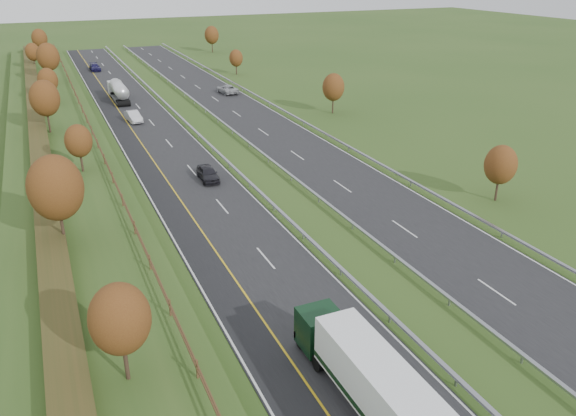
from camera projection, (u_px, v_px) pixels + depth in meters
name	position (u px, v px, depth m)	size (l,w,h in m)	color
ground	(225.00, 145.00, 76.61)	(400.00, 400.00, 0.00)	#2F4B1A
near_carriageway	(158.00, 142.00, 77.83)	(10.50, 200.00, 0.04)	black
far_carriageway	(269.00, 129.00, 83.95)	(10.50, 200.00, 0.04)	black
hard_shoulder	(131.00, 146.00, 76.44)	(3.00, 200.00, 0.04)	black
lane_markings	(203.00, 137.00, 80.09)	(26.75, 200.00, 0.01)	silver
embankment_left	(58.00, 147.00, 72.62)	(12.00, 200.00, 2.00)	#2F4B1A
hedge_left	(39.00, 137.00, 71.25)	(2.20, 180.00, 1.10)	#343616
fence_left	(92.00, 131.00, 73.25)	(0.12, 189.06, 1.20)	#422B19
median_barrier_near	(198.00, 134.00, 79.70)	(0.32, 200.00, 0.71)	gray
median_barrier_far	(232.00, 130.00, 81.60)	(0.32, 200.00, 0.71)	gray
outer_barrier_far	(304.00, 121.00, 85.86)	(0.32, 200.00, 0.71)	gray
trees_left	(55.00, 112.00, 67.78)	(6.64, 164.30, 7.66)	#2D2116
trees_far	(275.00, 65.00, 111.66)	(8.45, 118.60, 7.12)	#2D2116
box_lorry	(383.00, 395.00, 29.01)	(2.58, 16.28, 4.06)	black
road_tanker	(118.00, 90.00, 100.86)	(2.40, 11.22, 3.46)	silver
car_dark_near	(208.00, 173.00, 63.98)	(1.92, 4.77, 1.63)	black
car_silver_mid	(133.00, 116.00, 87.72)	(1.75, 5.01, 1.65)	silver
car_small_far	(95.00, 67.00, 129.59)	(2.15, 5.29, 1.53)	#1A1647
car_oncoming	(227.00, 89.00, 106.92)	(2.70, 5.85, 1.63)	#ACAEB1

